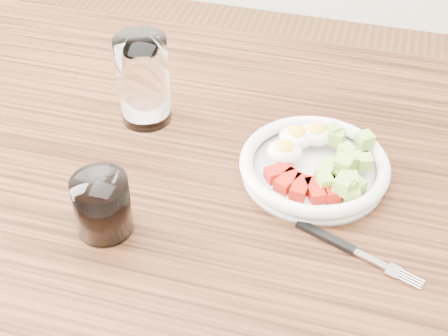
{
  "coord_description": "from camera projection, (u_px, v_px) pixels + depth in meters",
  "views": [
    {
      "loc": [
        0.17,
        -0.63,
        1.39
      ],
      "look_at": [
        -0.01,
        0.01,
        0.8
      ],
      "focal_mm": 50.0,
      "sensor_mm": 36.0,
      "label": 1
    }
  ],
  "objects": [
    {
      "name": "dining_table",
      "position": [
        228.0,
        236.0,
        0.97
      ],
      "size": [
        1.5,
        0.9,
        0.77
      ],
      "color": "brown",
      "rests_on": "ground"
    },
    {
      "name": "bowl",
      "position": [
        315.0,
        165.0,
        0.91
      ],
      "size": [
        0.22,
        0.22,
        0.05
      ],
      "color": "white",
      "rests_on": "dining_table"
    },
    {
      "name": "fork",
      "position": [
        342.0,
        245.0,
        0.82
      ],
      "size": [
        0.17,
        0.08,
        0.01
      ],
      "color": "black",
      "rests_on": "dining_table"
    },
    {
      "name": "water_glass",
      "position": [
        143.0,
        80.0,
        0.98
      ],
      "size": [
        0.08,
        0.08,
        0.15
      ],
      "primitive_type": "cylinder",
      "color": "white",
      "rests_on": "dining_table"
    },
    {
      "name": "coffee_glass",
      "position": [
        103.0,
        206.0,
        0.82
      ],
      "size": [
        0.08,
        0.08,
        0.09
      ],
      "color": "white",
      "rests_on": "dining_table"
    }
  ]
}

